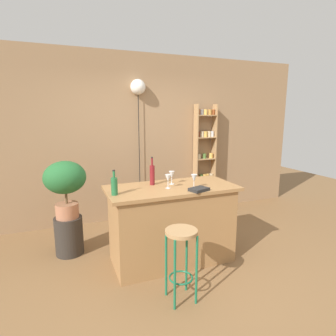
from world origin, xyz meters
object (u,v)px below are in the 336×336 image
bottle_vinegar (152,174)px  wine_glass_right (172,175)px  potted_plant (65,182)px  cookbook (199,189)px  wine_glass_center (168,178)px  spice_shelf (205,156)px  wine_glass_left (194,178)px  bottle_spirits_clear (114,186)px  pendant_globe_light (138,88)px  bar_stool (181,249)px  plant_stool (69,235)px

bottle_vinegar → wine_glass_right: bottle_vinegar is taller
potted_plant → cookbook: size_ratio=3.51×
wine_glass_center → wine_glass_right: 0.20m
spice_shelf → wine_glass_left: 1.96m
bottle_vinegar → cookbook: (0.41, -0.45, -0.11)m
wine_glass_center → cookbook: bearing=-39.1°
wine_glass_left → wine_glass_right: same height
wine_glass_left → cookbook: size_ratio=0.78×
bottle_vinegar → cookbook: 0.62m
bottle_spirits_clear → pendant_globe_light: bearing=65.9°
bottle_vinegar → wine_glass_right: 0.24m
pendant_globe_light → wine_glass_center: bearing=-93.5°
potted_plant → wine_glass_center: bearing=-31.5°
bar_stool → spice_shelf: 2.73m
potted_plant → wine_glass_left: (1.41, -0.79, 0.10)m
bottle_vinegar → wine_glass_left: size_ratio=2.10×
wine_glass_center → wine_glass_right: same height
bottle_vinegar → cookbook: size_ratio=1.64×
pendant_globe_light → wine_glass_left: bearing=-83.7°
bar_stool → potted_plant: 1.75m
bar_stool → wine_glass_left: 0.90m
potted_plant → pendant_globe_light: bearing=36.7°
spice_shelf → cookbook: 2.07m
wine_glass_left → cookbook: 0.16m
potted_plant → bottle_vinegar: bottle_vinegar is taller
bar_stool → wine_glass_center: (0.13, 0.69, 0.53)m
plant_stool → cookbook: (1.41, -0.92, 0.72)m
wine_glass_center → cookbook: (0.29, -0.23, -0.10)m
bar_stool → cookbook: (0.42, 0.46, 0.43)m
potted_plant → wine_glass_right: potted_plant is taller
plant_stool → wine_glass_left: (1.41, -0.79, 0.82)m
plant_stool → wine_glass_center: 1.55m
pendant_globe_light → plant_stool: bearing=-143.3°
bottle_spirits_clear → wine_glass_left: 0.92m
spice_shelf → cookbook: spice_shelf is taller
wine_glass_left → wine_glass_center: 0.30m
wine_glass_right → cookbook: (0.17, -0.40, -0.10)m
plant_stool → wine_glass_left: wine_glass_left is taller
bottle_spirits_clear → cookbook: (0.92, -0.19, -0.09)m
bar_stool → cookbook: size_ratio=3.48×
bar_stool → spice_shelf: size_ratio=0.37×
bottle_spirits_clear → spice_shelf: bearing=38.9°
plant_stool → wine_glass_right: size_ratio=3.03×
wine_glass_left → wine_glass_center: same height
spice_shelf → bar_stool: bearing=-123.3°
plant_stool → potted_plant: bearing=0.0°
wine_glass_right → plant_stool: bearing=157.0°
bottle_vinegar → wine_glass_center: bearing=-61.2°
spice_shelf → wine_glass_right: (-1.22, -1.38, 0.02)m
wine_glass_left → bottle_spirits_clear: bearing=176.3°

